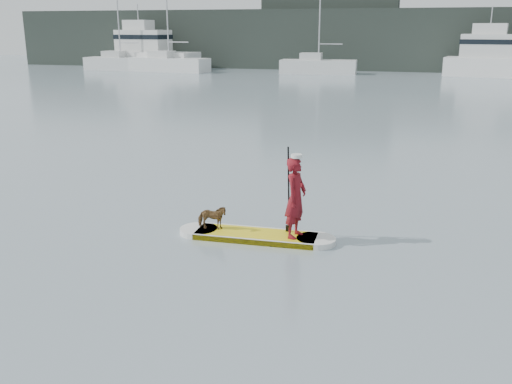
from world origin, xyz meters
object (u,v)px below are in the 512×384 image
(dog, at_px, (212,217))
(sailboat_a, at_px, (120,62))
(paddler, at_px, (296,198))
(sailboat_b, at_px, (169,63))
(paddleboard, at_px, (256,236))
(motor_yacht_a, at_px, (500,57))
(motor_yacht_b, at_px, (148,51))
(sailboat_c, at_px, (318,65))

(dog, relative_size, sailboat_a, 0.06)
(paddler, relative_size, sailboat_a, 0.15)
(dog, bearing_deg, sailboat_a, 20.59)
(paddler, relative_size, sailboat_b, 0.14)
(paddler, distance_m, sailboat_a, 50.97)
(paddler, distance_m, sailboat_b, 47.62)
(dog, bearing_deg, sailboat_b, 15.06)
(paddler, height_order, sailboat_b, sailboat_b)
(sailboat_a, bearing_deg, sailboat_b, -5.10)
(paddleboard, xyz_separation_m, motor_yacht_a, (9.57, 44.57, 1.63))
(paddler, relative_size, motor_yacht_b, 0.16)
(motor_yacht_a, xyz_separation_m, motor_yacht_b, (-34.09, 0.41, 0.15))
(sailboat_c, bearing_deg, paddleboard, -84.50)
(paddler, xyz_separation_m, motor_yacht_a, (8.76, 44.53, 0.75))
(dog, distance_m, sailboat_c, 44.05)
(paddleboard, distance_m, dog, 1.00)
(sailboat_b, bearing_deg, motor_yacht_a, 12.87)
(dog, relative_size, sailboat_b, 0.05)
(paddleboard, distance_m, sailboat_a, 50.56)
(motor_yacht_a, height_order, motor_yacht_b, motor_yacht_b)
(sailboat_a, xyz_separation_m, motor_yacht_b, (2.17, 2.03, 1.08))
(dog, distance_m, motor_yacht_b, 50.83)
(paddler, relative_size, motor_yacht_a, 0.16)
(paddler, bearing_deg, sailboat_a, 43.43)
(paddleboard, distance_m, motor_yacht_b, 51.25)
(sailboat_c, height_order, motor_yacht_a, sailboat_c)
(dog, distance_m, sailboat_b, 46.90)
(sailboat_b, relative_size, motor_yacht_a, 1.16)
(paddleboard, relative_size, sailboat_b, 0.27)
(paddleboard, bearing_deg, motor_yacht_a, 75.64)
(sailboat_a, distance_m, sailboat_c, 20.29)
(dog, height_order, motor_yacht_a, motor_yacht_a)
(dog, height_order, sailboat_b, sailboat_b)
(sailboat_c, distance_m, motor_yacht_b, 18.19)
(paddler, bearing_deg, dog, 103.01)
(dog, xyz_separation_m, sailboat_a, (-25.74, 42.98, 0.37))
(sailboat_a, xyz_separation_m, sailboat_c, (20.28, 0.73, 0.00))
(paddler, height_order, motor_yacht_a, motor_yacht_a)
(sailboat_b, relative_size, sailboat_c, 1.19)
(paddleboard, xyz_separation_m, sailboat_a, (-26.69, 42.94, 0.69))
(sailboat_b, bearing_deg, paddleboard, -54.86)
(dog, distance_m, motor_yacht_a, 45.85)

